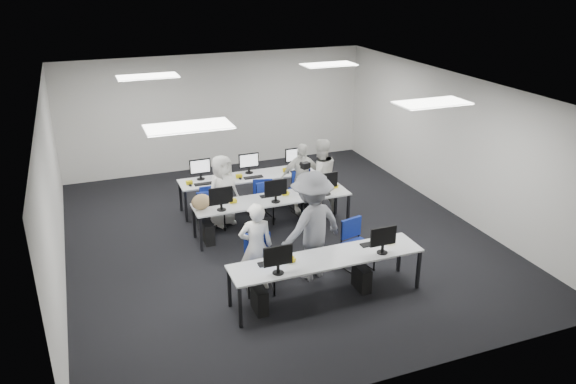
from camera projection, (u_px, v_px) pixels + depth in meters
name	position (u px, v px, depth m)	size (l,w,h in m)	color
room	(276.00, 165.00, 10.75)	(9.00, 9.02, 3.00)	black
ceiling_panels	(275.00, 88.00, 10.19)	(5.20, 4.60, 0.02)	white
desk_front	(327.00, 260.00, 8.99)	(3.20, 0.70, 0.73)	silver
desk_mid	(273.00, 201.00, 11.23)	(3.20, 0.70, 0.73)	silver
desk_back	(252.00, 178.00, 12.44)	(3.20, 0.70, 0.73)	silver
equipment_front	(316.00, 280.00, 9.03)	(2.51, 0.41, 1.19)	#0C2EA3
equipment_mid	(264.00, 217.00, 11.28)	(2.91, 0.41, 1.19)	white
equipment_back	(260.00, 190.00, 12.64)	(2.91, 0.41, 1.19)	white
chair_0	(259.00, 274.00, 9.34)	(0.55, 0.58, 0.95)	navy
chair_1	(357.00, 254.00, 9.99)	(0.55, 0.58, 0.92)	navy
chair_2	(213.00, 216.00, 11.53)	(0.42, 0.46, 0.87)	navy
chair_3	(264.00, 209.00, 11.86)	(0.54, 0.56, 0.87)	navy
chair_4	(305.00, 201.00, 12.18)	(0.52, 0.56, 0.95)	navy
chair_5	(207.00, 214.00, 11.66)	(0.47, 0.50, 0.82)	navy
chair_6	(262.00, 206.00, 12.01)	(0.49, 0.53, 0.89)	navy
chair_7	(301.00, 197.00, 12.47)	(0.46, 0.49, 0.85)	navy
handbag	(201.00, 202.00, 10.66)	(0.38, 0.24, 0.31)	#A48B54
student_0	(256.00, 247.00, 9.19)	(0.57, 0.37, 1.56)	silver
student_1	(320.00, 176.00, 12.09)	(0.81, 0.63, 1.67)	silver
student_2	(223.00, 191.00, 11.54)	(0.74, 0.48, 1.51)	silver
student_3	(301.00, 178.00, 12.14)	(0.91, 0.38, 1.56)	silver
photographer	(312.00, 226.00, 9.49)	(1.25, 0.72, 1.94)	slate
dslr_camera	(305.00, 166.00, 9.23)	(0.14, 0.18, 0.10)	black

